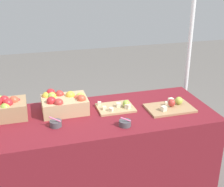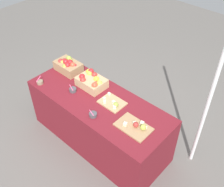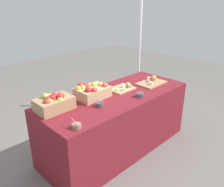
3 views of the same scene
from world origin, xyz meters
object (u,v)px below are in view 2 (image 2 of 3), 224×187
object	(u,v)px
sample_bowl_mid	(40,82)
tent_pole	(208,105)
apple_crate_left	(68,65)
cutting_board_back	(112,103)
apple_crate_middle	(92,81)
cutting_board_front	(135,126)
sample_bowl_far	(93,115)
sample_bowl_near	(73,90)

from	to	relation	value
sample_bowl_mid	tent_pole	distance (m)	2.09
apple_crate_left	cutting_board_back	world-z (taller)	apple_crate_left
tent_pole	cutting_board_back	bearing A→B (deg)	-151.24
apple_crate_left	apple_crate_middle	xyz separation A→B (m)	(0.48, -0.02, -0.01)
cutting_board_front	sample_bowl_far	distance (m)	0.50
cutting_board_front	sample_bowl_far	world-z (taller)	sample_bowl_far
apple_crate_left	tent_pole	distance (m)	1.89
cutting_board_back	tent_pole	size ratio (longest dim) A/B	0.16
apple_crate_middle	sample_bowl_near	bearing A→B (deg)	-111.83
apple_crate_left	sample_bowl_mid	xyz separation A→B (m)	(-0.06, -0.44, -0.06)
sample_bowl_mid	cutting_board_back	bearing A→B (deg)	19.95
apple_crate_middle	cutting_board_back	world-z (taller)	apple_crate_middle
apple_crate_left	tent_pole	xyz separation A→B (m)	(1.84, 0.42, 0.14)
sample_bowl_mid	tent_pole	bearing A→B (deg)	24.42
apple_crate_middle	sample_bowl_near	distance (m)	0.26
sample_bowl_near	sample_bowl_far	distance (m)	0.52
cutting_board_front	tent_pole	size ratio (longest dim) A/B	0.20
apple_crate_middle	cutting_board_front	distance (m)	0.89
sample_bowl_mid	tent_pole	xyz separation A→B (m)	(1.89, 0.86, 0.20)
sample_bowl_far	tent_pole	distance (m)	1.27
sample_bowl_far	sample_bowl_mid	bearing A→B (deg)	-176.92
apple_crate_middle	cutting_board_back	xyz separation A→B (m)	(0.43, -0.08, -0.06)
cutting_board_front	tent_pole	distance (m)	0.82
apple_crate_middle	sample_bowl_far	bearing A→B (deg)	-42.85
apple_crate_middle	sample_bowl_far	xyz separation A→B (m)	(0.40, -0.38, -0.06)
sample_bowl_mid	tent_pole	size ratio (longest dim) A/B	0.05
apple_crate_middle	tent_pole	xyz separation A→B (m)	(1.36, 0.43, 0.14)
cutting_board_front	sample_bowl_far	size ratio (longest dim) A/B	4.24
sample_bowl_far	apple_crate_left	bearing A→B (deg)	156.01
cutting_board_front	sample_bowl_near	distance (m)	0.97
apple_crate_left	tent_pole	size ratio (longest dim) A/B	0.19
apple_crate_left	cutting_board_back	distance (m)	0.92
apple_crate_left	sample_bowl_far	size ratio (longest dim) A/B	4.02
cutting_board_back	tent_pole	bearing A→B (deg)	28.76
sample_bowl_far	tent_pole	xyz separation A→B (m)	(0.96, 0.81, 0.20)
sample_bowl_near	tent_pole	size ratio (longest dim) A/B	0.05
sample_bowl_near	cutting_board_back	bearing A→B (deg)	17.22
cutting_board_back	tent_pole	distance (m)	1.08
sample_bowl_far	cutting_board_back	bearing A→B (deg)	84.70
apple_crate_left	sample_bowl_near	bearing A→B (deg)	-33.89
sample_bowl_far	sample_bowl_near	bearing A→B (deg)	164.78
apple_crate_left	sample_bowl_mid	bearing A→B (deg)	-97.16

